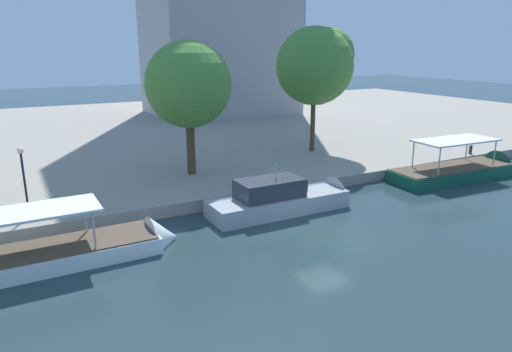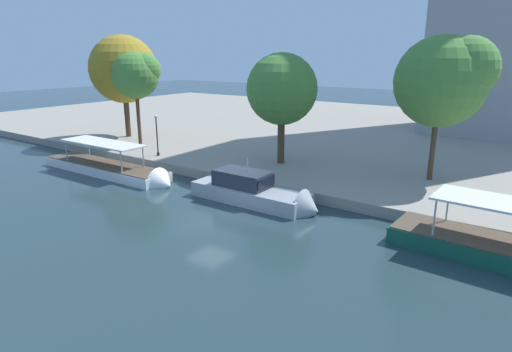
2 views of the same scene
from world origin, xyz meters
name	(u,v)px [view 1 (image 1 of 2)]	position (x,y,z in m)	size (l,w,h in m)	color
ground_plane	(324,237)	(0.00, 0.00, 0.00)	(220.00, 220.00, 0.00)	#23383D
dock_promenade	(148,131)	(0.00, 34.36, 0.40)	(120.00, 55.00, 0.80)	gray
tour_boat_0	(31,262)	(-14.26, 3.47, 0.31)	(15.15, 3.09, 3.97)	white
motor_yacht_1	(288,200)	(0.54, 4.61, 0.65)	(9.97, 2.80, 4.12)	#9EA3A8
tour_boat_2	(462,172)	(16.81, 4.58, 0.42)	(11.89, 3.77, 4.30)	#14513D
mooring_bollard_0	(471,149)	(21.40, 7.45, 1.22)	(0.30, 0.30, 0.80)	#2D2D33
lamp_post	(24,180)	(-13.97, 8.60, 2.97)	(0.33, 0.33, 3.97)	black
tree_0	(189,86)	(-2.63, 13.06, 7.29)	(6.20, 6.20, 9.69)	#4C3823
tree_2	(319,64)	(10.07, 15.02, 8.53)	(7.26, 6.79, 10.94)	#4C3823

